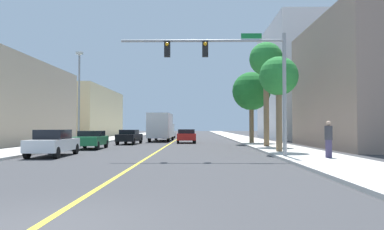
{
  "coord_description": "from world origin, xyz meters",
  "views": [
    {
      "loc": [
        2.71,
        -6.29,
        1.69
      ],
      "look_at": [
        2.31,
        22.94,
        2.61
      ],
      "focal_mm": 35.02,
      "sensor_mm": 36.0,
      "label": 1
    }
  ],
  "objects_px": {
    "car_white": "(53,143)",
    "car_silver": "(169,133)",
    "car_black": "(129,137)",
    "palm_far": "(251,92)",
    "car_green": "(91,139)",
    "car_red": "(186,136)",
    "delivery_truck": "(161,127)",
    "pedestrian": "(329,139)",
    "palm_near": "(279,78)",
    "street_lamp": "(79,93)",
    "palm_mid": "(266,62)",
    "traffic_signal_mast": "(236,66)"
  },
  "relations": [
    {
      "from": "palm_near",
      "to": "car_black",
      "type": "distance_m",
      "value": 17.62
    },
    {
      "from": "palm_near",
      "to": "car_green",
      "type": "xyz_separation_m",
      "value": [
        -13.21,
        4.9,
        -4.03
      ]
    },
    {
      "from": "traffic_signal_mast",
      "to": "car_red",
      "type": "height_order",
      "value": "traffic_signal_mast"
    },
    {
      "from": "pedestrian",
      "to": "traffic_signal_mast",
      "type": "bearing_deg",
      "value": -32.19
    },
    {
      "from": "traffic_signal_mast",
      "to": "palm_far",
      "type": "height_order",
      "value": "palm_far"
    },
    {
      "from": "delivery_truck",
      "to": "palm_far",
      "type": "bearing_deg",
      "value": -38.59
    },
    {
      "from": "car_black",
      "to": "delivery_truck",
      "type": "relative_size",
      "value": 0.5
    },
    {
      "from": "palm_near",
      "to": "car_red",
      "type": "distance_m",
      "value": 17.14
    },
    {
      "from": "car_red",
      "to": "car_silver",
      "type": "bearing_deg",
      "value": 97.88
    },
    {
      "from": "car_silver",
      "to": "car_white",
      "type": "bearing_deg",
      "value": -97.27
    },
    {
      "from": "car_white",
      "to": "palm_mid",
      "type": "bearing_deg",
      "value": -149.97
    },
    {
      "from": "street_lamp",
      "to": "palm_far",
      "type": "bearing_deg",
      "value": 14.94
    },
    {
      "from": "street_lamp",
      "to": "car_white",
      "type": "xyz_separation_m",
      "value": [
        1.95,
        -10.7,
        -3.81
      ]
    },
    {
      "from": "car_black",
      "to": "car_silver",
      "type": "distance_m",
      "value": 19.35
    },
    {
      "from": "palm_mid",
      "to": "car_silver",
      "type": "height_order",
      "value": "palm_mid"
    },
    {
      "from": "traffic_signal_mast",
      "to": "delivery_truck",
      "type": "distance_m",
      "value": 24.93
    },
    {
      "from": "car_black",
      "to": "palm_near",
      "type": "bearing_deg",
      "value": -44.51
    },
    {
      "from": "car_white",
      "to": "car_black",
      "type": "distance_m",
      "value": 14.85
    },
    {
      "from": "street_lamp",
      "to": "pedestrian",
      "type": "bearing_deg",
      "value": -38.39
    },
    {
      "from": "palm_mid",
      "to": "delivery_truck",
      "type": "bearing_deg",
      "value": 124.72
    },
    {
      "from": "palm_near",
      "to": "palm_far",
      "type": "distance_m",
      "value": 12.64
    },
    {
      "from": "palm_near",
      "to": "pedestrian",
      "type": "relative_size",
      "value": 3.25
    },
    {
      "from": "palm_mid",
      "to": "car_silver",
      "type": "bearing_deg",
      "value": 110.82
    },
    {
      "from": "palm_mid",
      "to": "car_green",
      "type": "relative_size",
      "value": 1.98
    },
    {
      "from": "car_silver",
      "to": "car_black",
      "type": "bearing_deg",
      "value": -97.48
    },
    {
      "from": "car_red",
      "to": "delivery_truck",
      "type": "bearing_deg",
      "value": 119.37
    },
    {
      "from": "palm_near",
      "to": "palm_mid",
      "type": "height_order",
      "value": "palm_mid"
    },
    {
      "from": "palm_far",
      "to": "pedestrian",
      "type": "height_order",
      "value": "palm_far"
    },
    {
      "from": "pedestrian",
      "to": "palm_far",
      "type": "bearing_deg",
      "value": -103.31
    },
    {
      "from": "car_red",
      "to": "car_white",
      "type": "bearing_deg",
      "value": -114.5
    },
    {
      "from": "palm_far",
      "to": "delivery_truck",
      "type": "xyz_separation_m",
      "value": [
        -9.46,
        7.71,
        -3.38
      ]
    },
    {
      "from": "delivery_truck",
      "to": "car_silver",
      "type": "bearing_deg",
      "value": 90.4
    },
    {
      "from": "delivery_truck",
      "to": "palm_near",
      "type": "bearing_deg",
      "value": -64.74
    },
    {
      "from": "street_lamp",
      "to": "car_green",
      "type": "bearing_deg",
      "value": -59.95
    },
    {
      "from": "car_white",
      "to": "car_silver",
      "type": "bearing_deg",
      "value": -98.53
    },
    {
      "from": "car_green",
      "to": "street_lamp",
      "type": "bearing_deg",
      "value": -61.91
    },
    {
      "from": "car_black",
      "to": "car_green",
      "type": "height_order",
      "value": "car_black"
    },
    {
      "from": "street_lamp",
      "to": "car_black",
      "type": "relative_size",
      "value": 1.79
    },
    {
      "from": "car_green",
      "to": "delivery_truck",
      "type": "height_order",
      "value": "delivery_truck"
    },
    {
      "from": "car_silver",
      "to": "pedestrian",
      "type": "height_order",
      "value": "pedestrian"
    },
    {
      "from": "traffic_signal_mast",
      "to": "car_black",
      "type": "bearing_deg",
      "value": 118.06
    },
    {
      "from": "car_black",
      "to": "delivery_truck",
      "type": "distance_m",
      "value": 8.17
    },
    {
      "from": "palm_far",
      "to": "car_red",
      "type": "relative_size",
      "value": 1.65
    },
    {
      "from": "palm_far",
      "to": "car_green",
      "type": "height_order",
      "value": "palm_far"
    },
    {
      "from": "car_silver",
      "to": "pedestrian",
      "type": "bearing_deg",
      "value": -74.1
    },
    {
      "from": "street_lamp",
      "to": "delivery_truck",
      "type": "xyz_separation_m",
      "value": [
        5.96,
        11.83,
        -2.88
      ]
    },
    {
      "from": "delivery_truck",
      "to": "pedestrian",
      "type": "xyz_separation_m",
      "value": [
        10.76,
        -25.08,
        -0.63
      ]
    },
    {
      "from": "car_white",
      "to": "palm_far",
      "type": "bearing_deg",
      "value": -134.0
    },
    {
      "from": "palm_near",
      "to": "car_silver",
      "type": "height_order",
      "value": "palm_near"
    },
    {
      "from": "car_red",
      "to": "car_green",
      "type": "height_order",
      "value": "car_red"
    }
  ]
}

